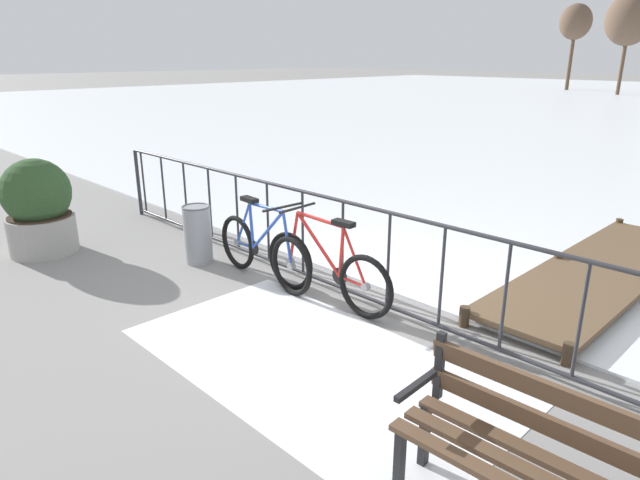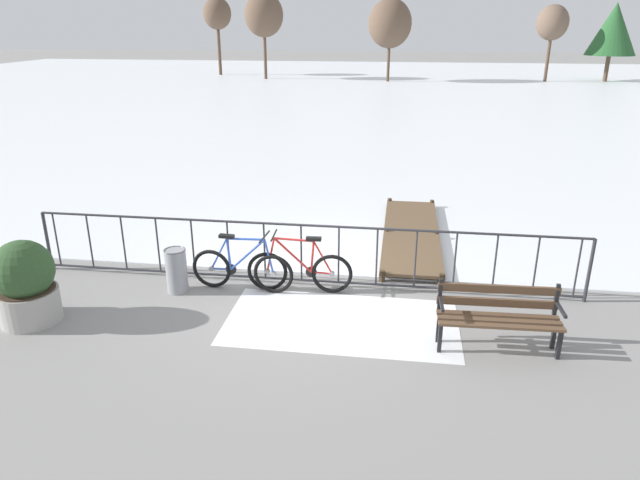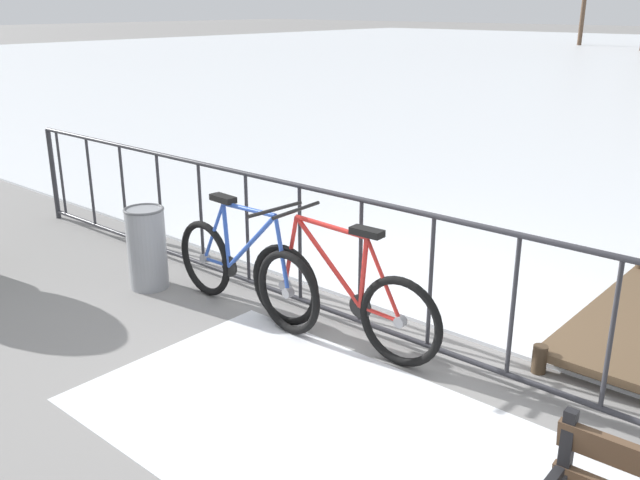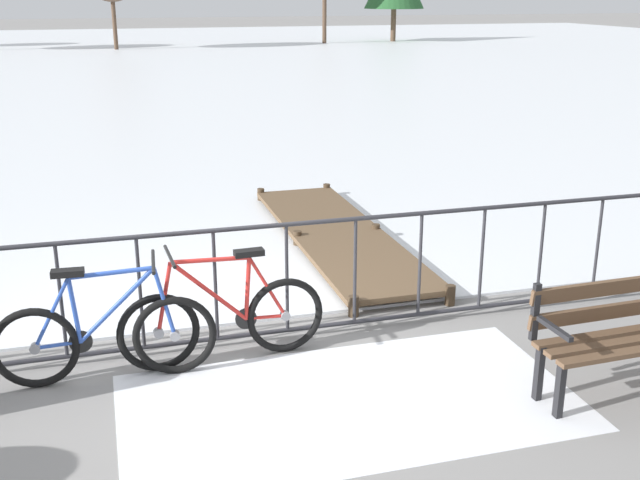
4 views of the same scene
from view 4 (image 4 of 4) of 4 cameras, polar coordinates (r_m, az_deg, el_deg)
name	(u,v)px [view 4 (image 4 of 4)]	position (r m, az deg, el deg)	size (l,w,h in m)	color
ground_plane	(218,347)	(6.75, -7.55, -7.85)	(160.00, 160.00, 0.00)	gray
frozen_pond	(114,61)	(34.55, -14.99, 12.69)	(80.00, 56.00, 0.03)	white
snow_patch	(350,402)	(5.87, 2.21, -11.88)	(3.38, 1.80, 0.01)	white
railing_fence	(215,286)	(6.52, -7.75, -3.42)	(9.06, 0.06, 1.07)	#2D2D33
bicycle_near_railing	(224,320)	(6.35, -7.14, -5.87)	(1.71, 0.52, 0.97)	black
bicycle_second	(105,337)	(6.22, -15.62, -6.96)	(1.71, 0.52, 0.97)	black
park_bench	(632,326)	(6.31, 22.10, -5.91)	(1.62, 0.53, 0.89)	brown
wooden_dock	(337,234)	(9.27, 1.28, 0.44)	(1.10, 4.33, 0.20)	brown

